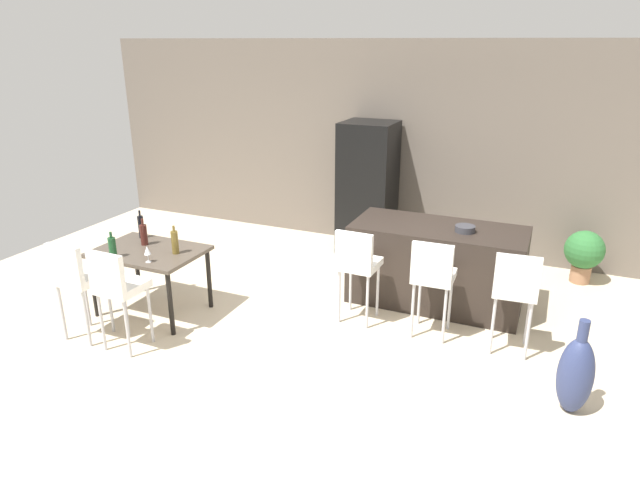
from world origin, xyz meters
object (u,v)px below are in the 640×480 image
bar_chair_middle (433,274)px  dining_chair_near (76,276)px  bar_chair_right (515,287)px  fruit_bowl (465,229)px  kitchen_island (436,265)px  floor_vase (575,375)px  wine_bottle_inner (141,227)px  dining_chair_far (117,284)px  bar_chair_left (357,261)px  wine_bottle_far (112,247)px  wine_bottle_near (175,242)px  dining_table (149,257)px  wine_bottle_end (144,234)px  wine_glass_left (147,251)px  refrigerator (368,188)px  potted_plant (584,252)px

bar_chair_middle → dining_chair_near: (-3.21, -1.45, 0.00)m
bar_chair_right → fruit_bowl: bearing=129.3°
kitchen_island → floor_vase: bearing=-46.6°
wine_bottle_inner → dining_chair_far: bearing=-60.9°
bar_chair_left → dining_chair_far: bearing=-142.6°
bar_chair_left → dining_chair_near: size_ratio=1.00×
kitchen_island → bar_chair_left: 1.08m
bar_chair_left → wine_bottle_far: 2.55m
bar_chair_right → kitchen_island: bearing=138.0°
wine_bottle_near → wine_bottle_far: (-0.53, -0.35, -0.02)m
dining_table → bar_chair_left: bearing=17.7°
bar_chair_right → dining_chair_far: bearing=-157.3°
bar_chair_right → dining_table: 3.79m
bar_chair_left → wine_bottle_inner: (-2.48, -0.40, 0.18)m
dining_chair_near → bar_chair_left: bearing=31.1°
wine_bottle_end → dining_chair_far: bearing=-65.4°
wine_glass_left → floor_vase: bearing=3.1°
wine_glass_left → dining_table: bearing=130.0°
wine_bottle_far → bar_chair_left: bearing=23.3°
wine_bottle_end → wine_glass_left: bearing=-46.0°
dining_chair_near → wine_bottle_inner: bearing=93.8°
kitchen_island → wine_glass_left: size_ratio=10.98×
wine_bottle_far → bar_chair_right: bearing=14.4°
bar_chair_left → wine_bottle_far: bearing=-156.7°
dining_table → wine_glass_left: 0.42m
fruit_bowl → refrigerator: bearing=139.2°
wine_glass_left → potted_plant: 5.18m
bar_chair_left → wine_bottle_end: size_ratio=3.49×
dining_chair_near → potted_plant: (4.64, 3.56, -0.30)m
dining_table → floor_vase: floor_vase is taller
kitchen_island → wine_bottle_near: bearing=-149.4°
fruit_bowl → bar_chair_right: bearing=-50.7°
wine_glass_left → dining_chair_far: bearing=-87.2°
wine_bottle_inner → floor_vase: 4.66m
wine_bottle_inner → wine_glass_left: 0.80m
bar_chair_left → refrigerator: 2.21m
dining_chair_far → wine_bottle_far: bearing=134.9°
bar_chair_left → refrigerator: bearing=106.3°
dining_chair_far → fruit_bowl: 3.61m
wine_bottle_far → wine_bottle_end: bearing=84.5°
bar_chair_left → potted_plant: bar_chair_left is taller
bar_chair_right → refrigerator: (-2.19, 2.11, 0.22)m
dining_chair_near → fruit_bowl: dining_chair_near is taller
fruit_bowl → floor_vase: size_ratio=0.26×
bar_chair_middle → wine_bottle_far: size_ratio=3.76×
dining_chair_near → floor_vase: (4.55, 0.70, -0.35)m
bar_chair_left → bar_chair_right: (1.57, 0.00, 0.00)m
wine_bottle_far → dining_table: bearing=59.6°
bar_chair_right → wine_bottle_end: 3.92m
dining_table → wine_bottle_inner: size_ratio=3.54×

